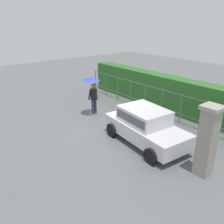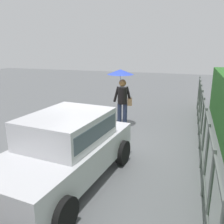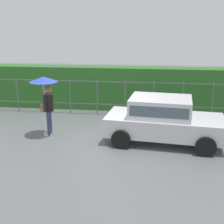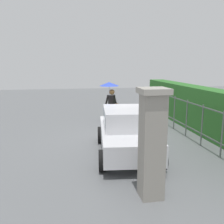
{
  "view_description": "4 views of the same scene",
  "coord_description": "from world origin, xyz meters",
  "views": [
    {
      "loc": [
        7.58,
        -6.42,
        4.83
      ],
      "look_at": [
        -0.17,
        -0.04,
        0.84
      ],
      "focal_mm": 37.74,
      "sensor_mm": 36.0,
      "label": 1
    },
    {
      "loc": [
        5.94,
        2.57,
        2.87
      ],
      "look_at": [
        -0.57,
        0.45,
        0.97
      ],
      "focal_mm": 38.77,
      "sensor_mm": 36.0,
      "label": 2
    },
    {
      "loc": [
        1.22,
        -8.94,
        3.64
      ],
      "look_at": [
        0.05,
        0.35,
        0.9
      ],
      "focal_mm": 47.1,
      "sensor_mm": 36.0,
      "label": 3
    },
    {
      "loc": [
        9.2,
        -1.63,
        2.9
      ],
      "look_at": [
        -0.26,
        0.02,
        1.01
      ],
      "focal_mm": 39.3,
      "sensor_mm": 36.0,
      "label": 4
    }
  ],
  "objects": [
    {
      "name": "ground_plane",
      "position": [
        0.0,
        0.0,
        0.0
      ],
      "size": [
        40.0,
        40.0,
        0.0
      ],
      "primitive_type": "plane",
      "color": "slate"
    },
    {
      "name": "car",
      "position": [
        1.71,
        0.16,
        0.8
      ],
      "size": [
        3.87,
        2.18,
        1.48
      ],
      "rotation": [
        0.0,
        0.0,
        -0.11
      ],
      "color": "silver",
      "rests_on": "ground"
    },
    {
      "name": "pedestrian",
      "position": [
        -2.18,
        0.29,
        1.47
      ],
      "size": [
        0.92,
        0.92,
        2.06
      ],
      "rotation": [
        0.0,
        0.0,
        -2.89
      ],
      "color": "#2D3856",
      "rests_on": "ground"
    },
    {
      "name": "fence_section",
      "position": [
        -0.32,
        2.97,
        0.82
      ],
      "size": [
        10.65,
        0.05,
        1.5
      ],
      "color": "#59605B",
      "rests_on": "ground"
    },
    {
      "name": "hedge_row",
      "position": [
        -0.32,
        3.99,
        0.95
      ],
      "size": [
        11.6,
        0.9,
        1.9
      ],
      "primitive_type": "cube",
      "color": "#2D6B28",
      "rests_on": "ground"
    }
  ]
}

